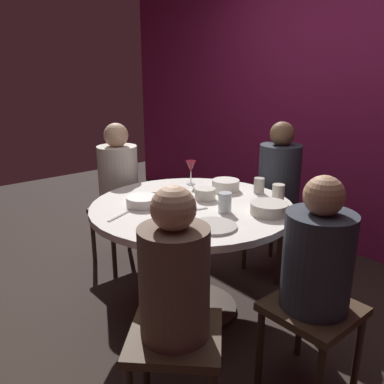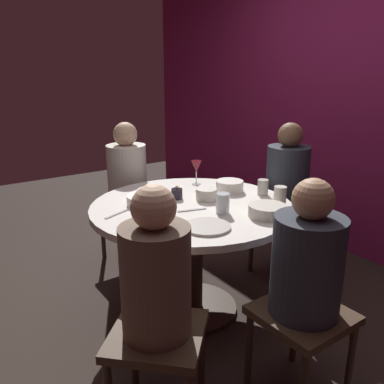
{
  "view_description": "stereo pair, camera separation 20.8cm",
  "coord_description": "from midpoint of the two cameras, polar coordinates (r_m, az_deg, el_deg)",
  "views": [
    {
      "loc": [
        1.8,
        -1.53,
        1.56
      ],
      "look_at": [
        0.0,
        0.0,
        0.83
      ],
      "focal_mm": 37.49,
      "sensor_mm": 36.0,
      "label": 1
    },
    {
      "loc": [
        1.93,
        -1.37,
        1.56
      ],
      "look_at": [
        0.0,
        0.0,
        0.83
      ],
      "focal_mm": 37.49,
      "sensor_mm": 36.0,
      "label": 2
    }
  ],
  "objects": [
    {
      "name": "ground_plane",
      "position": [
        2.83,
        2.19,
        -16.32
      ],
      "size": [
        8.0,
        8.0,
        0.0
      ],
      "primitive_type": "plane",
      "color": "#2D231E"
    },
    {
      "name": "back_wall",
      "position": [
        3.67,
        24.49,
        11.57
      ],
      "size": [
        6.0,
        0.1,
        2.6
      ],
      "primitive_type": "cube",
      "color": "maroon",
      "rests_on": "ground"
    },
    {
      "name": "dining_table",
      "position": [
        2.55,
        2.34,
        -5.32
      ],
      "size": [
        1.26,
        1.26,
        0.75
      ],
      "color": "silver",
      "rests_on": "ground"
    },
    {
      "name": "seated_diner_left",
      "position": [
        3.23,
        -7.39,
        1.91
      ],
      "size": [
        0.4,
        0.4,
        1.17
      ],
      "rotation": [
        0.0,
        0.0,
        6.28
      ],
      "color": "#3F2D1E",
      "rests_on": "ground"
    },
    {
      "name": "seated_diner_back",
      "position": [
        3.09,
        15.23,
        0.95
      ],
      "size": [
        0.4,
        0.4,
        1.19
      ],
      "rotation": [
        0.0,
        0.0,
        4.71
      ],
      "color": "#3F2D1E",
      "rests_on": "ground"
    },
    {
      "name": "seated_diner_right",
      "position": [
        1.94,
        19.02,
        -10.29
      ],
      "size": [
        0.4,
        0.4,
        1.12
      ],
      "rotation": [
        0.0,
        0.0,
        3.14
      ],
      "color": "#3F2D1E",
      "rests_on": "ground"
    },
    {
      "name": "seated_diner_front_right",
      "position": [
        1.71,
        -1.62,
        -13.02
      ],
      "size": [
        0.57,
        0.57,
        1.13
      ],
      "rotation": [
        0.0,
        0.0,
        2.36
      ],
      "color": "#3F2D1E",
      "rests_on": "ground"
    },
    {
      "name": "candle_holder",
      "position": [
        2.59,
        0.12,
        -0.25
      ],
      "size": [
        0.07,
        0.07,
        0.09
      ],
      "color": "black",
      "rests_on": "dining_table"
    },
    {
      "name": "wine_glass",
      "position": [
        2.9,
        2.68,
        3.51
      ],
      "size": [
        0.08,
        0.08,
        0.18
      ],
      "color": "silver",
      "rests_on": "dining_table"
    },
    {
      "name": "dinner_plate",
      "position": [
        2.13,
        4.95,
        -4.98
      ],
      "size": [
        0.25,
        0.25,
        0.01
      ],
      "primitive_type": "cylinder",
      "color": "#B2ADA3",
      "rests_on": "dining_table"
    },
    {
      "name": "cell_phone",
      "position": [
        2.7,
        -3.38,
        -0.21
      ],
      "size": [
        0.14,
        0.15,
        0.01
      ],
      "primitive_type": "cube",
      "rotation": [
        0.0,
        0.0,
        2.44
      ],
      "color": "black",
      "rests_on": "dining_table"
    },
    {
      "name": "bowl_serving_large",
      "position": [
        2.58,
        4.38,
        -0.33
      ],
      "size": [
        0.14,
        0.14,
        0.07
      ],
      "primitive_type": "cylinder",
      "color": "beige",
      "rests_on": "dining_table"
    },
    {
      "name": "bowl_salad_center",
      "position": [
        2.49,
        -4.62,
        -1.16
      ],
      "size": [
        0.2,
        0.2,
        0.06
      ],
      "primitive_type": "cylinder",
      "color": "silver",
      "rests_on": "dining_table"
    },
    {
      "name": "bowl_small_white",
      "position": [
        2.34,
        13.18,
        -2.64
      ],
      "size": [
        0.22,
        0.22,
        0.07
      ],
      "primitive_type": "cylinder",
      "color": "beige",
      "rests_on": "dining_table"
    },
    {
      "name": "bowl_sauce_side",
      "position": [
        2.78,
        7.51,
        0.83
      ],
      "size": [
        0.19,
        0.19,
        0.07
      ],
      "primitive_type": "cylinder",
      "color": "silver",
      "rests_on": "dining_table"
    },
    {
      "name": "cup_near_candle",
      "position": [
        2.34,
        6.95,
        -1.65
      ],
      "size": [
        0.08,
        0.08,
        0.12
      ],
      "primitive_type": "cylinder",
      "color": "silver",
      "rests_on": "dining_table"
    },
    {
      "name": "cup_by_left_diner",
      "position": [
        2.56,
        14.71,
        -0.53
      ],
      "size": [
        0.08,
        0.08,
        0.12
      ],
      "primitive_type": "cylinder",
      "color": "beige",
      "rests_on": "dining_table"
    },
    {
      "name": "cup_by_right_diner",
      "position": [
        2.73,
        12.22,
        0.63
      ],
      "size": [
        0.07,
        0.07,
        0.11
      ],
      "primitive_type": "cylinder",
      "color": "#B2ADA3",
      "rests_on": "dining_table"
    },
    {
      "name": "fork_near_plate",
      "position": [
        2.39,
        2.48,
        -2.61
      ],
      "size": [
        0.07,
        0.18,
        0.01
      ],
      "primitive_type": "cube",
      "rotation": [
        0.0,
        0.0,
        -0.28
      ],
      "color": "#B7B7BC",
      "rests_on": "dining_table"
    },
    {
      "name": "knife_near_plate",
      "position": [
        2.34,
        -8.21,
        -3.15
      ],
      "size": [
        0.08,
        0.17,
        0.01
      ],
      "primitive_type": "cube",
      "rotation": [
        0.0,
        0.0,
        0.39
      ],
      "color": "#B7B7BC",
      "rests_on": "dining_table"
    }
  ]
}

